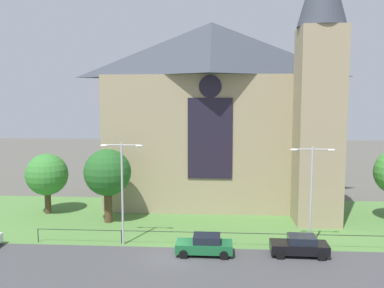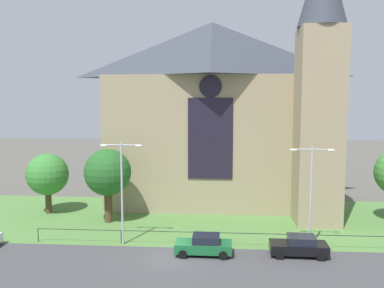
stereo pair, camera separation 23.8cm
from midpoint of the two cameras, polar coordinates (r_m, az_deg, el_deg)
name	(u,v)px [view 1 (the left image)]	position (r m, az deg, el deg)	size (l,w,h in m)	color
ground	(183,218)	(40.77, -1.47, -10.24)	(160.00, 160.00, 0.00)	#56544C
road_asphalt	(168,268)	(29.52, -3.65, -16.81)	(120.00, 8.00, 0.01)	#424244
grass_verge	(181,224)	(38.87, -1.74, -11.07)	(120.00, 20.00, 0.01)	#517F3D
church_building	(218,111)	(45.81, 3.49, 4.60)	(23.20, 16.20, 26.00)	tan
iron_railing	(207,234)	(33.19, 1.92, -12.39)	(27.52, 0.07, 1.13)	black
tree_left_near	(107,173)	(39.30, -11.81, -3.96)	(4.40, 4.40, 6.96)	#4C3823
tree_left_far	(47,175)	(44.08, -19.62, -4.03)	(4.21, 4.21, 6.13)	#4C3823
streetlamp_near	(122,180)	(32.88, -9.88, -4.97)	(3.37, 0.26, 8.20)	#B2B2B7
streetlamp_far	(311,184)	(32.76, 16.03, -5.38)	(3.37, 0.26, 7.98)	#B2B2B7
parked_car_green	(205,245)	(31.55, 1.56, -13.81)	(4.21, 2.05, 1.51)	#196033
parked_car_black	(300,246)	(32.36, 14.49, -13.49)	(4.25, 2.12, 1.51)	black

